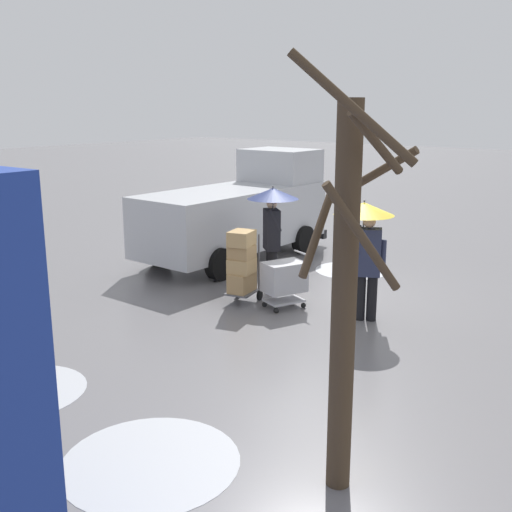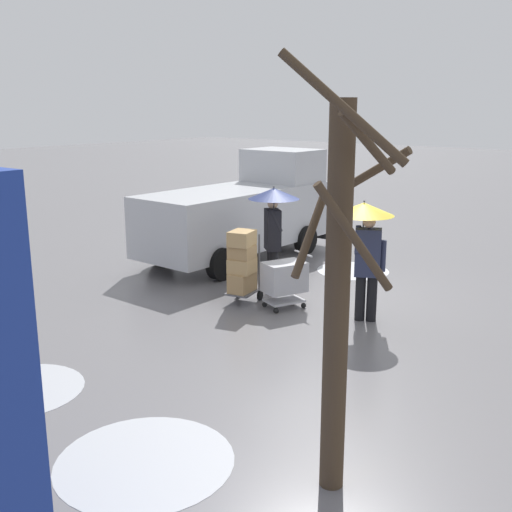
{
  "view_description": "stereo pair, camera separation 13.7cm",
  "coord_description": "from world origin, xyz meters",
  "px_view_note": "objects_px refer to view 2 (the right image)",
  "views": [
    {
      "loc": [
        -6.05,
        10.05,
        3.73
      ],
      "look_at": [
        0.67,
        1.42,
        1.05
      ],
      "focal_mm": 43.4,
      "sensor_mm": 36.0,
      "label": 1
    },
    {
      "loc": [
        -6.16,
        9.97,
        3.73
      ],
      "look_at": [
        0.67,
        1.42,
        1.05
      ],
      "focal_mm": 43.4,
      "sensor_mm": 36.0,
      "label": 2
    }
  ],
  "objects_px": {
    "shopping_cart_vendor": "(284,279)",
    "hand_dolly_boxes": "(242,263)",
    "pedestrian_pink_side": "(273,214)",
    "bare_tree_near": "(338,290)",
    "pedestrian_black_side": "(366,234)",
    "cargo_van_parked_right": "(242,211)"
  },
  "relations": [
    {
      "from": "shopping_cart_vendor",
      "to": "hand_dolly_boxes",
      "type": "bearing_deg",
      "value": 17.84
    },
    {
      "from": "pedestrian_pink_side",
      "to": "bare_tree_near",
      "type": "height_order",
      "value": "bare_tree_near"
    },
    {
      "from": "bare_tree_near",
      "to": "shopping_cart_vendor",
      "type": "bearing_deg",
      "value": -49.0
    },
    {
      "from": "hand_dolly_boxes",
      "to": "shopping_cart_vendor",
      "type": "bearing_deg",
      "value": -162.16
    },
    {
      "from": "pedestrian_black_side",
      "to": "bare_tree_near",
      "type": "height_order",
      "value": "bare_tree_near"
    },
    {
      "from": "shopping_cart_vendor",
      "to": "hand_dolly_boxes",
      "type": "xyz_separation_m",
      "value": [
        0.81,
        0.26,
        0.22
      ]
    },
    {
      "from": "pedestrian_pink_side",
      "to": "pedestrian_black_side",
      "type": "bearing_deg",
      "value": 167.18
    },
    {
      "from": "pedestrian_pink_side",
      "to": "bare_tree_near",
      "type": "relative_size",
      "value": 0.52
    },
    {
      "from": "shopping_cart_vendor",
      "to": "bare_tree_near",
      "type": "bearing_deg",
      "value": 131.0
    },
    {
      "from": "cargo_van_parked_right",
      "to": "shopping_cart_vendor",
      "type": "height_order",
      "value": "cargo_van_parked_right"
    },
    {
      "from": "shopping_cart_vendor",
      "to": "pedestrian_pink_side",
      "type": "bearing_deg",
      "value": -43.13
    },
    {
      "from": "hand_dolly_boxes",
      "to": "pedestrian_black_side",
      "type": "distance_m",
      "value": 2.5
    },
    {
      "from": "hand_dolly_boxes",
      "to": "pedestrian_pink_side",
      "type": "relative_size",
      "value": 0.66
    },
    {
      "from": "cargo_van_parked_right",
      "to": "bare_tree_near",
      "type": "xyz_separation_m",
      "value": [
        -6.85,
        6.81,
        0.88
      ]
    },
    {
      "from": "pedestrian_black_side",
      "to": "bare_tree_near",
      "type": "bearing_deg",
      "value": 115.76
    },
    {
      "from": "cargo_van_parked_right",
      "to": "pedestrian_black_side",
      "type": "bearing_deg",
      "value": 154.19
    },
    {
      "from": "pedestrian_pink_side",
      "to": "pedestrian_black_side",
      "type": "height_order",
      "value": "same"
    },
    {
      "from": "shopping_cart_vendor",
      "to": "pedestrian_pink_side",
      "type": "relative_size",
      "value": 0.47
    },
    {
      "from": "cargo_van_parked_right",
      "to": "pedestrian_pink_side",
      "type": "xyz_separation_m",
      "value": [
        -2.24,
        1.7,
        0.41
      ]
    },
    {
      "from": "pedestrian_black_side",
      "to": "bare_tree_near",
      "type": "relative_size",
      "value": 0.52
    },
    {
      "from": "hand_dolly_boxes",
      "to": "bare_tree_near",
      "type": "xyz_separation_m",
      "value": [
        -4.5,
        3.99,
        1.26
      ]
    },
    {
      "from": "pedestrian_black_side",
      "to": "hand_dolly_boxes",
      "type": "bearing_deg",
      "value": 13.99
    }
  ]
}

